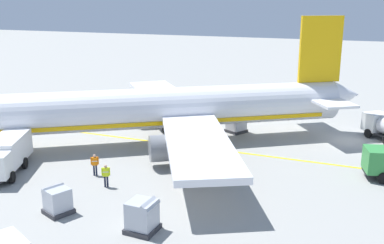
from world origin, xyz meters
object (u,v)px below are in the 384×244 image
service_truck_catering (6,154)px  cargo_container_far (142,216)px  cargo_container_near (57,201)px  crew_marshaller (106,174)px  cargo_container_mid (236,123)px  crew_loader_left (195,172)px  airliner_foreground (162,109)px  crew_loader_right (95,163)px

service_truck_catering → cargo_container_far: service_truck_catering is taller
cargo_container_near → cargo_container_far: bearing=-90.1°
crew_marshaller → cargo_container_mid: bearing=-14.9°
cargo_container_near → cargo_container_far: cargo_container_far is taller
crew_loader_left → airliner_foreground: bearing=39.2°
airliner_foreground → crew_marshaller: size_ratio=20.83×
crew_loader_left → crew_marshaller: bearing=115.1°
service_truck_catering → cargo_container_far: (-4.37, -14.59, -0.56)m
crew_marshaller → crew_loader_left: size_ratio=0.99×
service_truck_catering → crew_loader_right: service_truck_catering is taller
crew_marshaller → crew_loader_right: size_ratio=1.00×
service_truck_catering → cargo_container_near: bearing=-117.4°
crew_marshaller → crew_loader_left: 6.58m
cargo_container_far → crew_loader_right: 10.02m
cargo_container_near → crew_loader_right: size_ratio=1.19×
crew_loader_left → crew_loader_right: 8.10m
cargo_container_near → cargo_container_mid: size_ratio=0.87×
cargo_container_far → service_truck_catering: bearing=73.3°
service_truck_catering → cargo_container_near: (-4.36, -8.40, -0.68)m
crew_marshaller → cargo_container_far: bearing=-130.5°
cargo_container_near → cargo_container_far: (-0.01, -6.20, 0.12)m
crew_marshaller → crew_loader_right: 2.61m
crew_loader_left → cargo_container_far: bearing=177.5°
cargo_container_mid → cargo_container_far: (-22.25, -0.99, 0.04)m
airliner_foreground → cargo_container_far: airliner_foreground is taller
service_truck_catering → crew_loader_right: (2.06, -6.91, -0.50)m
airliner_foreground → crew_marshaller: airliner_foreground is taller
crew_marshaller → crew_loader_left: bearing=-64.9°
crew_loader_left → crew_loader_right: bearing=98.3°
cargo_container_near → crew_marshaller: cargo_container_near is taller
crew_loader_right → cargo_container_near: bearing=-167.0°
cargo_container_mid → airliner_foreground: bearing=139.1°
crew_loader_right → airliner_foreground: bearing=-7.3°
airliner_foreground → cargo_container_near: size_ratio=17.39×
service_truck_catering → cargo_container_mid: size_ratio=2.93×
airliner_foreground → crew_loader_left: airliner_foreground is taller
cargo_container_near → service_truck_catering: bearing=62.6°
airliner_foreground → crew_loader_right: (-9.51, 1.23, -2.35)m
service_truck_catering → crew_marshaller: size_ratio=4.06×
cargo_container_far → crew_marshaller: bearing=49.5°
cargo_container_mid → crew_marshaller: bearing=165.1°
crew_marshaller → crew_loader_right: crew_loader_right is taller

